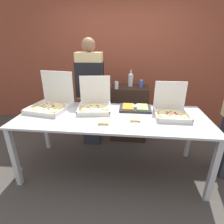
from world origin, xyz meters
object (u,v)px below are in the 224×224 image
paper_plate_front_left (135,119)px  veggie_tray (135,108)px  soda_bottle (131,79)px  soda_can_colored (141,84)px  paper_plate_front_right (104,121)px  pizza_box_far_left (171,110)px  pizza_box_far_right (95,104)px  pizza_box_near_right (52,102)px  soda_can_silver (116,85)px  person_server_vest (90,89)px

paper_plate_front_left → veggie_tray: 0.35m
soda_bottle → soda_can_colored: bearing=-21.4°
paper_plate_front_right → soda_can_colored: soda_can_colored is taller
pizza_box_far_left → paper_plate_front_right: pizza_box_far_left is taller
pizza_box_far_right → pizza_box_near_right: size_ratio=0.85×
veggie_tray → soda_can_silver: soda_can_silver is taller
paper_plate_front_left → soda_can_silver: size_ratio=1.73×
soda_bottle → soda_can_colored: soda_bottle is taller
paper_plate_front_right → soda_can_colored: bearing=67.4°
soda_bottle → person_server_vest: (-0.65, -0.31, -0.11)m
paper_plate_front_left → person_server_vest: person_server_vest is taller
pizza_box_near_right → soda_can_silver: bearing=44.3°
pizza_box_far_right → soda_can_silver: pizza_box_far_right is taller
paper_plate_front_left → person_server_vest: (-0.72, 0.78, 0.15)m
paper_plate_front_left → pizza_box_far_left: bearing=21.8°
soda_can_silver → veggie_tray: bearing=-59.7°
pizza_box_near_right → veggie_tray: (1.17, 0.07, -0.06)m
pizza_box_far_left → veggie_tray: (-0.45, 0.17, -0.05)m
pizza_box_far_right → soda_can_silver: 0.63m
soda_bottle → person_server_vest: size_ratio=0.17×
paper_plate_front_left → soda_can_colored: soda_can_colored is taller
pizza_box_near_right → soda_bottle: bearing=46.3°
soda_can_silver → paper_plate_front_right: bearing=-93.6°
pizza_box_far_left → pizza_box_near_right: (-1.62, 0.09, 0.01)m
paper_plate_front_left → pizza_box_near_right: bearing=166.8°
veggie_tray → soda_bottle: soda_bottle is taller
pizza_box_far_right → person_server_vest: (-0.16, 0.47, 0.09)m
pizza_box_near_right → soda_bottle: (1.10, 0.81, 0.19)m
soda_can_silver → pizza_box_far_right: bearing=-114.7°
soda_can_colored → paper_plate_front_left: bearing=-96.2°
paper_plate_front_right → soda_bottle: soda_bottle is taller
soda_bottle → person_server_vest: person_server_vest is taller
soda_bottle → pizza_box_near_right: bearing=-143.4°
person_server_vest → soda_can_silver: bearing=-167.6°
pizza_box_far_left → pizza_box_near_right: bearing=176.4°
paper_plate_front_left → soda_can_silver: soda_can_silver is taller
pizza_box_near_right → pizza_box_far_right: bearing=13.0°
pizza_box_far_left → soda_can_silver: pizza_box_far_left is taller
veggie_tray → soda_can_silver: size_ratio=3.48×
person_server_vest → veggie_tray: bearing=149.2°
paper_plate_front_right → veggie_tray: size_ratio=0.48×
pizza_box_near_right → paper_plate_front_right: size_ratio=2.83×
paper_plate_front_left → soda_can_silver: 0.94m
soda_can_silver → paper_plate_front_left: bearing=-71.0°
pizza_box_near_right → soda_can_colored: 1.48m
person_server_vest → paper_plate_front_left: bearing=132.7°
soda_bottle → veggie_tray: bearing=-84.1°
soda_can_silver → person_server_vest: 0.43m
soda_can_silver → pizza_box_far_left: bearing=-42.5°
pizza_box_far_right → person_server_vest: person_server_vest is taller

